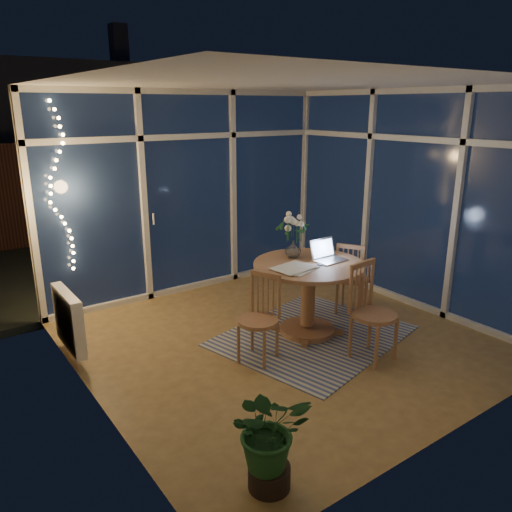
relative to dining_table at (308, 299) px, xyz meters
The scene contains 25 objects.
floor 0.52m from the dining_table, behind, with size 4.00×4.00×0.00m, color brown.
ceiling 2.22m from the dining_table, behind, with size 4.00×4.00×0.00m, color silver.
wall_back 2.25m from the dining_table, 99.05° to the left, with size 4.00×0.04×2.60m, color silver.
wall_front 2.18m from the dining_table, 99.39° to the right, with size 4.00×0.04×2.60m, color silver.
wall_left 2.49m from the dining_table, behind, with size 0.04×4.00×2.60m, color silver.
wall_right 1.90m from the dining_table, ahead, with size 0.04×4.00×2.60m, color silver.
window_wall_back 2.21m from the dining_table, 99.23° to the left, with size 4.00×0.10×2.60m, color silver.
window_wall_right 1.87m from the dining_table, ahead, with size 0.10×4.00×2.60m, color silver.
radiator 2.45m from the dining_table, 157.51° to the left, with size 0.10×0.70×0.58m, color white.
fairy_lights 2.97m from the dining_table, 135.84° to the left, with size 0.24×0.10×1.85m, color #FAB764, non-canonical shape.
garden_patio 5.06m from the dining_table, 88.01° to the left, with size 12.00×6.00×0.10m, color black.
garden_fence 5.57m from the dining_table, 93.35° to the left, with size 11.00×0.08×1.80m, color #381A14.
neighbour_roof 8.72m from the dining_table, 90.17° to the left, with size 7.00×3.00×2.20m, color #303239.
garden_shrubs 3.62m from the dining_table, 108.12° to the left, with size 0.90×0.90×0.90m, color black.
rug 0.41m from the dining_table, 90.00° to the right, with size 1.94×1.55×0.01m, color beige.
dining_table is the anchor object (origin of this frame).
chair_left 0.82m from the dining_table, 166.80° to the right, with size 0.41×0.41×0.88m, color #8E5A40.
chair_right 0.82m from the dining_table, ahead, with size 0.42×0.42×0.90m, color #8E5A40.
chair_front 0.83m from the dining_table, 80.59° to the right, with size 0.45×0.45×0.98m, color #8E5A40.
laptop 0.58m from the dining_table, 16.73° to the right, with size 0.33×0.29×0.24m, color #B4B3B8, non-canonical shape.
flower_vase 0.57m from the dining_table, 91.67° to the left, with size 0.20×0.20×0.21m, color silver.
bowl 0.58m from the dining_table, 26.46° to the left, with size 0.15×0.15×0.04m, color silver.
newspapers 0.48m from the dining_table, 160.80° to the right, with size 0.41×0.31×0.02m, color silver.
phone 0.43m from the dining_table, 50.53° to the right, with size 0.11×0.06×0.01m, color black.
potted_plant 2.36m from the dining_table, 137.10° to the right, with size 0.54×0.47×0.76m, color #1B4E23.
Camera 1 is at (-3.04, -3.79, 2.40)m, focal length 35.00 mm.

